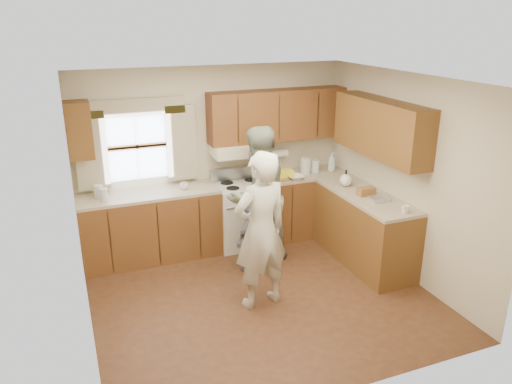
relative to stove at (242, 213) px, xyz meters
name	(u,v)px	position (x,y,z in m)	size (l,w,h in m)	color
room	(261,196)	(-0.30, -1.44, 0.78)	(3.80, 3.80, 3.80)	#452215
kitchen_fixtures	(273,193)	(0.31, -0.36, 0.37)	(3.80, 2.25, 2.15)	#431F0E
stove	(242,213)	(0.00, 0.00, 0.00)	(0.76, 0.67, 1.07)	silver
woman_left	(261,231)	(-0.36, -1.58, 0.43)	(0.66, 0.43, 1.80)	beige
woman_right	(257,196)	(0.00, -0.59, 0.45)	(0.89, 0.69, 1.83)	#223A26
child	(251,239)	(-0.18, -0.81, -0.02)	(0.52, 0.22, 0.89)	slate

